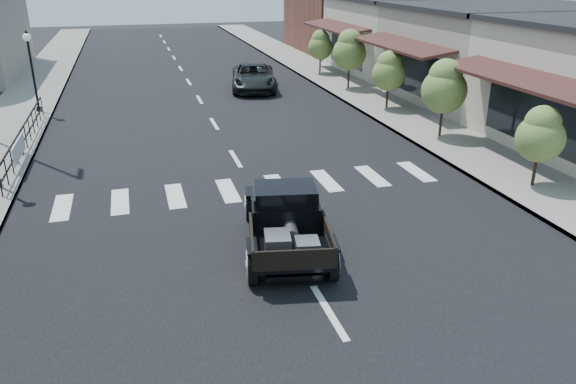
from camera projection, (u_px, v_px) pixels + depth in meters
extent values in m
plane|color=black|center=(288.00, 246.00, 13.87)|extent=(120.00, 120.00, 0.00)
cube|color=black|center=(205.00, 109.00, 27.27)|extent=(14.00, 80.00, 0.02)
cube|color=gray|center=(15.00, 119.00, 25.11)|extent=(3.00, 80.00, 0.15)
cube|color=gray|center=(367.00, 97.00, 29.37)|extent=(3.00, 80.00, 0.15)
cube|color=#A8A08D|center=(504.00, 55.00, 28.41)|extent=(10.00, 9.00, 4.50)
cube|color=#BEB5A1|center=(419.00, 36.00, 36.45)|extent=(10.00, 9.00, 4.50)
cube|color=brown|center=(366.00, 6.00, 45.04)|extent=(11.00, 10.00, 7.00)
imported|color=black|center=(254.00, 77.00, 31.15)|extent=(3.26, 5.43, 1.41)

